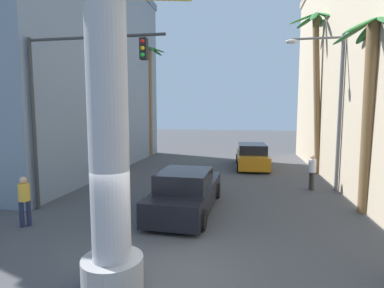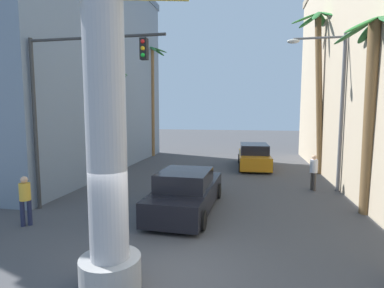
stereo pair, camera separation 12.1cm
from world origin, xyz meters
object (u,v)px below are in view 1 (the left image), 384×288
object	(u,v)px
palm_tree_mid_left	(99,96)
pedestrian_curb_left	(24,198)
palm_tree_near_right	(371,94)
car_lead	(187,192)
car_far	(252,156)
palm_tree_far_left	(150,89)
palm_tree_mid_right	(317,76)
traffic_light_mast	(70,91)
street_lamp	(331,98)
pedestrian_mid_right	(312,169)
neon_sign_pole	(105,19)

from	to	relation	value
palm_tree_mid_left	pedestrian_curb_left	xyz separation A→B (m)	(1.31, -7.71, -3.59)
palm_tree_mid_left	palm_tree_near_right	distance (m)	13.22
car_lead	car_far	xyz separation A→B (m)	(2.54, 9.33, 0.03)
palm_tree_far_left	palm_tree_near_right	bearing A→B (deg)	-45.91
car_lead	palm_tree_mid_left	xyz separation A→B (m)	(-6.08, 5.28, 3.83)
pedestrian_curb_left	palm_tree_mid_right	bearing A→B (deg)	44.17
palm_tree_near_right	pedestrian_curb_left	size ratio (longest dim) A/B	4.24
traffic_light_mast	palm_tree_mid_right	size ratio (longest dim) A/B	0.68
car_lead	palm_tree_mid_right	distance (m)	11.36
car_far	palm_tree_far_left	size ratio (longest dim) A/B	0.54
car_lead	palm_tree_far_left	bearing A→B (deg)	113.39
palm_tree_far_left	car_lead	bearing A→B (deg)	-66.61
palm_tree_mid_right	pedestrian_curb_left	world-z (taller)	palm_tree_mid_right
street_lamp	traffic_light_mast	distance (m)	11.05
traffic_light_mast	palm_tree_mid_left	distance (m)	6.40
street_lamp	pedestrian_curb_left	world-z (taller)	street_lamp
pedestrian_curb_left	car_far	bearing A→B (deg)	58.12
palm_tree_mid_right	pedestrian_mid_right	xyz separation A→B (m)	(-0.93, -4.20, -4.73)
street_lamp	pedestrian_mid_right	size ratio (longest dim) A/B	4.24
palm_tree_mid_right	palm_tree_near_right	world-z (taller)	palm_tree_mid_right
palm_tree_far_left	palm_tree_near_right	size ratio (longest dim) A/B	1.31
car_lead	pedestrian_curb_left	world-z (taller)	pedestrian_curb_left
car_lead	palm_tree_far_left	size ratio (longest dim) A/B	0.58
neon_sign_pole	palm_tree_mid_left	size ratio (longest dim) A/B	1.74
street_lamp	pedestrian_curb_left	distance (m)	12.90
street_lamp	traffic_light_mast	world-z (taller)	street_lamp
palm_tree_far_left	pedestrian_mid_right	xyz separation A→B (m)	(10.91, -9.26, -4.52)
palm_tree_far_left	palm_tree_near_right	world-z (taller)	palm_tree_far_left
palm_tree_mid_right	car_far	bearing A→B (deg)	161.89
palm_tree_mid_left	neon_sign_pole	bearing A→B (deg)	-61.91
traffic_light_mast	palm_tree_near_right	size ratio (longest dim) A/B	0.92
neon_sign_pole	car_far	bearing A→B (deg)	78.12
neon_sign_pole	car_lead	size ratio (longest dim) A/B	2.25
car_lead	palm_tree_mid_left	world-z (taller)	palm_tree_mid_left
car_lead	pedestrian_mid_right	bearing A→B (deg)	37.30
palm_tree_near_right	traffic_light_mast	bearing A→B (deg)	-171.51
palm_tree_mid_left	pedestrian_curb_left	distance (m)	8.60
neon_sign_pole	pedestrian_curb_left	size ratio (longest dim) A/B	7.18
traffic_light_mast	palm_tree_far_left	size ratio (longest dim) A/B	0.70
neon_sign_pole	pedestrian_mid_right	xyz separation A→B (m)	(5.70, 9.11, -4.40)
street_lamp	car_lead	distance (m)	7.98
neon_sign_pole	car_lead	xyz separation A→B (m)	(0.51, 5.16, -4.67)
pedestrian_mid_right	palm_tree_mid_right	bearing A→B (deg)	77.55
palm_tree_mid_right	car_lead	bearing A→B (deg)	-126.89
palm_tree_mid_left	palm_tree_far_left	size ratio (longest dim) A/B	0.74
palm_tree_mid_left	pedestrian_curb_left	world-z (taller)	palm_tree_mid_left
traffic_light_mast	palm_tree_near_right	bearing A→B (deg)	8.49
traffic_light_mast	car_lead	distance (m)	5.55
palm_tree_mid_left	pedestrian_curb_left	bearing A→B (deg)	-80.36
car_lead	pedestrian_curb_left	size ratio (longest dim) A/B	3.19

